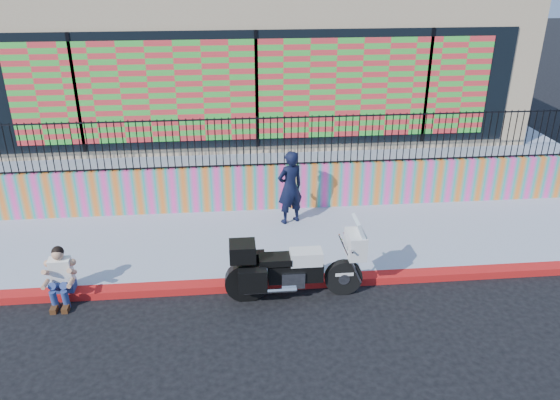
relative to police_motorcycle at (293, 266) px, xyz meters
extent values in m
plane|color=black|center=(-0.37, 0.35, -0.65)|extent=(90.00, 90.00, 0.00)
cube|color=#B10C1B|center=(-0.37, 0.35, -0.58)|extent=(16.00, 0.30, 0.15)
cube|color=#98A1B7|center=(-0.37, 2.00, -0.58)|extent=(16.00, 3.00, 0.15)
cube|color=#FF43A4|center=(-0.37, 3.60, 0.05)|extent=(16.00, 0.20, 1.10)
cube|color=#98A1B7|center=(-0.37, 8.70, -0.03)|extent=(16.00, 10.00, 1.25)
cube|color=tan|center=(-0.37, 8.50, 2.60)|extent=(14.00, 8.00, 4.00)
cube|color=black|center=(-0.37, 4.48, 2.20)|extent=(12.60, 0.04, 2.80)
cube|color=red|center=(-0.37, 4.45, 2.20)|extent=(11.48, 0.02, 2.40)
cylinder|color=black|center=(0.95, 0.00, -0.30)|extent=(0.70, 0.15, 0.70)
cylinder|color=black|center=(-0.85, 0.00, -0.30)|extent=(0.70, 0.15, 0.70)
cube|color=black|center=(0.05, 0.00, -0.12)|extent=(1.01, 0.30, 0.36)
cube|color=silver|center=(0.00, 0.00, -0.23)|extent=(0.42, 0.36, 0.32)
cube|color=silver|center=(0.24, 0.00, 0.17)|extent=(0.58, 0.34, 0.25)
cube|color=black|center=(-0.32, 0.00, 0.15)|extent=(0.58, 0.36, 0.13)
cube|color=silver|center=(1.14, 0.00, 0.39)|extent=(0.32, 0.55, 0.45)
cube|color=silver|center=(1.18, 0.00, 0.73)|extent=(0.19, 0.49, 0.36)
cube|color=black|center=(-0.91, 0.00, 0.36)|extent=(0.47, 0.45, 0.32)
cube|color=black|center=(-0.75, -0.32, -0.07)|extent=(0.51, 0.19, 0.42)
cube|color=black|center=(-0.75, 0.32, -0.07)|extent=(0.51, 0.19, 0.42)
cube|color=silver|center=(0.95, 0.00, -0.20)|extent=(0.34, 0.17, 0.06)
imported|color=black|center=(0.26, 2.79, 0.36)|extent=(0.74, 0.63, 1.73)
cube|color=navy|center=(-4.19, 0.39, -0.41)|extent=(0.36, 0.28, 0.18)
cube|color=white|center=(-4.19, 0.35, -0.06)|extent=(0.38, 0.27, 0.54)
sphere|color=tan|center=(-4.19, 0.31, 0.30)|extent=(0.21, 0.21, 0.21)
cube|color=#472814|center=(-4.29, -0.05, -0.60)|extent=(0.11, 0.26, 0.10)
cube|color=#472814|center=(-4.09, -0.05, -0.60)|extent=(0.11, 0.26, 0.10)
camera|label=1|loc=(-1.05, -8.49, 5.19)|focal=35.00mm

